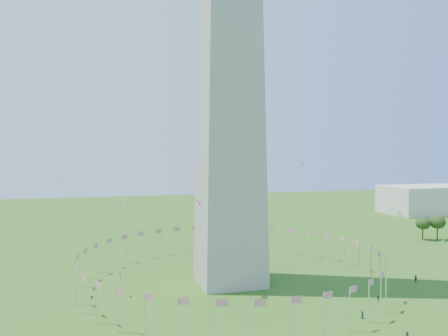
% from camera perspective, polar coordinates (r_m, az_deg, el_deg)
% --- Properties ---
extents(flag_ring, '(80.24, 80.24, 9.00)m').
position_cam_1_polar(flag_ring, '(121.52, 0.75, -12.70)').
color(flag_ring, silver).
rests_on(flag_ring, ground).
extents(gov_building_east_a, '(50.00, 30.00, 16.00)m').
position_cam_1_polar(gov_building_east_a, '(282.03, 25.06, -3.75)').
color(gov_building_east_a, beige).
rests_on(gov_building_east_a, ground).
extents(kites_aloft, '(101.64, 60.51, 39.14)m').
position_cam_1_polar(kites_aloft, '(99.61, 10.32, -7.28)').
color(kites_aloft, white).
rests_on(kites_aloft, ground).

